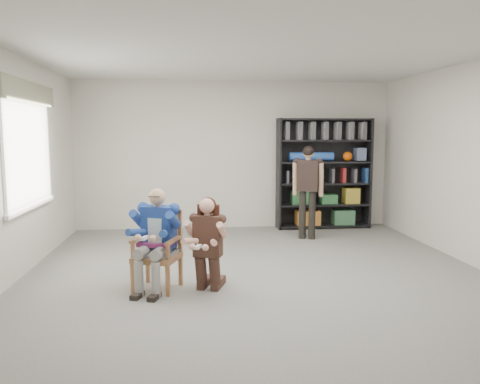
{
  "coord_description": "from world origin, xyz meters",
  "views": [
    {
      "loc": [
        -0.84,
        -5.45,
        1.81
      ],
      "look_at": [
        -0.2,
        0.6,
        1.05
      ],
      "focal_mm": 35.0,
      "sensor_mm": 36.0,
      "label": 1
    }
  ],
  "objects_px": {
    "armchair": "(157,251)",
    "standing_man": "(308,193)",
    "seated_man": "(157,239)",
    "kneeling_woman": "(207,245)",
    "bookshelf": "(324,174)"
  },
  "relations": [
    {
      "from": "armchair",
      "to": "standing_man",
      "type": "xyz_separation_m",
      "value": [
        2.4,
        2.42,
        0.34
      ]
    },
    {
      "from": "seated_man",
      "to": "kneeling_woman",
      "type": "xyz_separation_m",
      "value": [
        0.58,
        -0.12,
        -0.05
      ]
    },
    {
      "from": "standing_man",
      "to": "kneeling_woman",
      "type": "bearing_deg",
      "value": -104.63
    },
    {
      "from": "armchair",
      "to": "kneeling_woman",
      "type": "height_order",
      "value": "kneeling_woman"
    },
    {
      "from": "bookshelf",
      "to": "armchair",
      "type": "bearing_deg",
      "value": -131.22
    },
    {
      "from": "kneeling_woman",
      "to": "standing_man",
      "type": "height_order",
      "value": "standing_man"
    },
    {
      "from": "armchair",
      "to": "standing_man",
      "type": "distance_m",
      "value": 3.43
    },
    {
      "from": "armchair",
      "to": "bookshelf",
      "type": "xyz_separation_m",
      "value": [
        2.94,
        3.36,
        0.59
      ]
    },
    {
      "from": "kneeling_woman",
      "to": "standing_man",
      "type": "xyz_separation_m",
      "value": [
        1.82,
        2.54,
        0.26
      ]
    },
    {
      "from": "kneeling_woman",
      "to": "standing_man",
      "type": "bearing_deg",
      "value": 73.78
    },
    {
      "from": "armchair",
      "to": "kneeling_woman",
      "type": "xyz_separation_m",
      "value": [
        0.58,
        -0.12,
        0.09
      ]
    },
    {
      "from": "seated_man",
      "to": "bookshelf",
      "type": "distance_m",
      "value": 4.49
    },
    {
      "from": "seated_man",
      "to": "standing_man",
      "type": "relative_size",
      "value": 0.74
    },
    {
      "from": "seated_man",
      "to": "kneeling_woman",
      "type": "height_order",
      "value": "seated_man"
    },
    {
      "from": "armchair",
      "to": "standing_man",
      "type": "bearing_deg",
      "value": 64.64
    }
  ]
}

